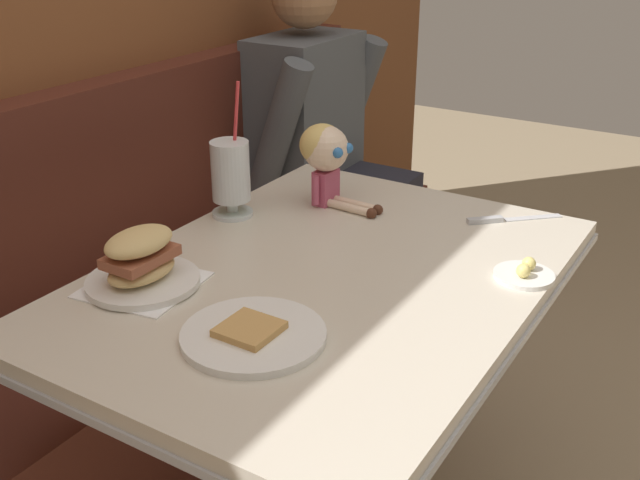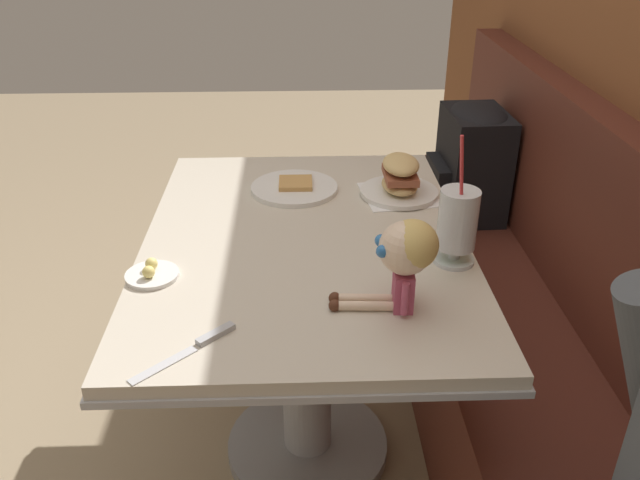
{
  "view_description": "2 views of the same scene",
  "coord_description": "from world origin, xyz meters",
  "px_view_note": "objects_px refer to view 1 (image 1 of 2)",
  "views": [
    {
      "loc": [
        -1.16,
        -0.53,
        1.43
      ],
      "look_at": [
        -0.03,
        0.18,
        0.82
      ],
      "focal_mm": 42.64,
      "sensor_mm": 36.0,
      "label": 1
    },
    {
      "loc": [
        1.44,
        0.17,
        1.51
      ],
      "look_at": [
        0.06,
        0.22,
        0.76
      ],
      "focal_mm": 36.5,
      "sensor_mm": 36.0,
      "label": 2
    }
  ],
  "objects_px": {
    "milkshake_glass": "(231,174)",
    "seated_doll": "(326,153)",
    "sandwich_plate": "(141,264)",
    "butter_saucer": "(524,274)",
    "toast_plate": "(253,334)",
    "diner_patron": "(315,126)",
    "butter_knife": "(498,219)"
  },
  "relations": [
    {
      "from": "butter_knife",
      "to": "sandwich_plate",
      "type": "bearing_deg",
      "value": 144.79
    },
    {
      "from": "sandwich_plate",
      "to": "butter_knife",
      "type": "height_order",
      "value": "sandwich_plate"
    },
    {
      "from": "seated_doll",
      "to": "diner_patron",
      "type": "height_order",
      "value": "diner_patron"
    },
    {
      "from": "toast_plate",
      "to": "butter_knife",
      "type": "distance_m",
      "value": 0.74
    },
    {
      "from": "sandwich_plate",
      "to": "milkshake_glass",
      "type": "bearing_deg",
      "value": 11.04
    },
    {
      "from": "milkshake_glass",
      "to": "sandwich_plate",
      "type": "relative_size",
      "value": 1.4
    },
    {
      "from": "toast_plate",
      "to": "diner_patron",
      "type": "relative_size",
      "value": 0.31
    },
    {
      "from": "milkshake_glass",
      "to": "seated_doll",
      "type": "xyz_separation_m",
      "value": [
        0.18,
        -0.15,
        0.03
      ]
    },
    {
      "from": "milkshake_glass",
      "to": "sandwich_plate",
      "type": "height_order",
      "value": "milkshake_glass"
    },
    {
      "from": "seated_doll",
      "to": "milkshake_glass",
      "type": "bearing_deg",
      "value": 140.9
    },
    {
      "from": "butter_saucer",
      "to": "diner_patron",
      "type": "xyz_separation_m",
      "value": [
        0.7,
        0.93,
        -0.01
      ]
    },
    {
      "from": "butter_saucer",
      "to": "toast_plate",
      "type": "bearing_deg",
      "value": 145.46
    },
    {
      "from": "butter_knife",
      "to": "diner_patron",
      "type": "bearing_deg",
      "value": 60.13
    },
    {
      "from": "sandwich_plate",
      "to": "butter_saucer",
      "type": "relative_size",
      "value": 1.88
    },
    {
      "from": "sandwich_plate",
      "to": "diner_patron",
      "type": "relative_size",
      "value": 0.28
    },
    {
      "from": "butter_knife",
      "to": "seated_doll",
      "type": "xyz_separation_m",
      "value": [
        -0.11,
        0.4,
        0.12
      ]
    },
    {
      "from": "butter_saucer",
      "to": "seated_doll",
      "type": "bearing_deg",
      "value": 75.83
    },
    {
      "from": "seated_doll",
      "to": "toast_plate",
      "type": "bearing_deg",
      "value": -159.73
    },
    {
      "from": "milkshake_glass",
      "to": "sandwich_plate",
      "type": "bearing_deg",
      "value": -168.96
    },
    {
      "from": "milkshake_glass",
      "to": "diner_patron",
      "type": "bearing_deg",
      "value": 17.61
    },
    {
      "from": "milkshake_glass",
      "to": "diner_patron",
      "type": "distance_m",
      "value": 0.79
    },
    {
      "from": "milkshake_glass",
      "to": "butter_saucer",
      "type": "xyz_separation_m",
      "value": [
        0.04,
        -0.69,
        -0.09
      ]
    },
    {
      "from": "seated_doll",
      "to": "diner_patron",
      "type": "xyz_separation_m",
      "value": [
        0.56,
        0.38,
        -0.13
      ]
    },
    {
      "from": "sandwich_plate",
      "to": "butter_saucer",
      "type": "xyz_separation_m",
      "value": [
        0.42,
        -0.62,
        -0.04
      ]
    },
    {
      "from": "toast_plate",
      "to": "milkshake_glass",
      "type": "distance_m",
      "value": 0.57
    },
    {
      "from": "milkshake_glass",
      "to": "seated_doll",
      "type": "distance_m",
      "value": 0.24
    },
    {
      "from": "toast_plate",
      "to": "sandwich_plate",
      "type": "distance_m",
      "value": 0.3
    },
    {
      "from": "sandwich_plate",
      "to": "butter_knife",
      "type": "xyz_separation_m",
      "value": [
        0.67,
        -0.47,
        -0.04
      ]
    },
    {
      "from": "diner_patron",
      "to": "seated_doll",
      "type": "bearing_deg",
      "value": -145.7
    },
    {
      "from": "butter_saucer",
      "to": "diner_patron",
      "type": "distance_m",
      "value": 1.16
    },
    {
      "from": "milkshake_glass",
      "to": "seated_doll",
      "type": "relative_size",
      "value": 1.43
    },
    {
      "from": "sandwich_plate",
      "to": "diner_patron",
      "type": "distance_m",
      "value": 1.16
    }
  ]
}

